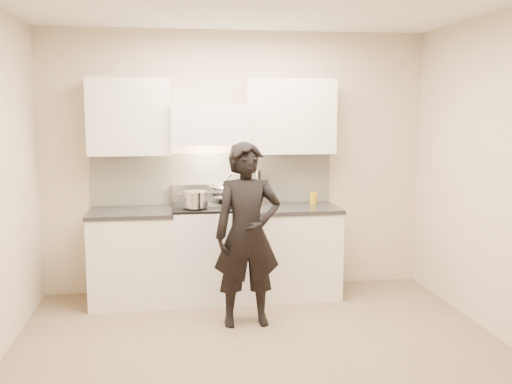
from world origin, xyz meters
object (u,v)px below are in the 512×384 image
at_px(stove, 211,252).
at_px(wok, 229,191).
at_px(counter_right, 292,250).
at_px(utensil_crock, 259,193).
at_px(person, 247,235).

xyz_separation_m(stove, wok, (0.20, 0.14, 0.60)).
distance_m(counter_right, wok, 0.89).
bearing_deg(counter_right, stove, -180.00).
distance_m(stove, utensil_crock, 0.79).
bearing_deg(counter_right, utensil_crock, 144.12).
height_order(stove, counter_right, stove).
bearing_deg(wok, stove, -144.11).
xyz_separation_m(wok, utensil_crock, (0.32, 0.08, -0.04)).
distance_m(wok, person, 0.96).
bearing_deg(wok, counter_right, -12.90).
height_order(stove, wok, wok).
distance_m(counter_right, person, 1.02).
relative_size(wok, utensil_crock, 1.44).
bearing_deg(utensil_crock, stove, -156.24).
xyz_separation_m(stove, counter_right, (0.83, 0.00, -0.01)).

